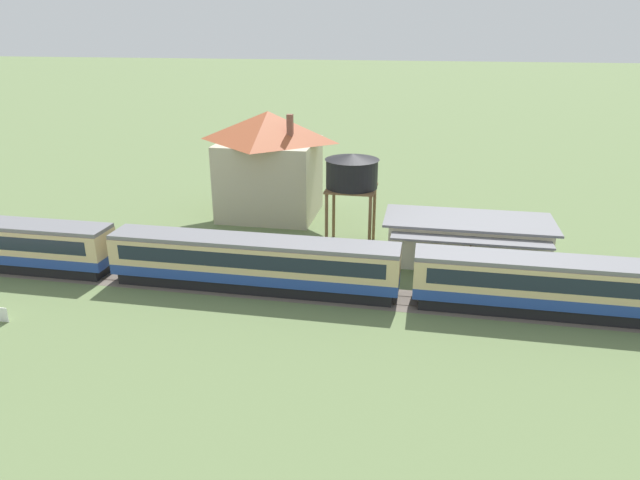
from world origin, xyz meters
The scene contains 5 objects.
passenger_train centered at (-27.28, -0.22, 2.21)m, with size 112.86×3.07×3.98m.
railway_track centered at (-32.71, -0.22, 0.01)m, with size 161.68×3.60×0.04m.
station_building centered at (-11.61, 8.16, 1.91)m, with size 13.71×7.23×3.76m.
station_house_terracotta_roof centered at (-31.08, 17.38, 5.53)m, with size 10.25×9.13×10.72m.
water_tower centered at (-21.63, 10.13, 6.73)m, with size 4.71×4.71×8.37m.
Camera 1 is at (-15.29, -37.66, 18.65)m, focal length 32.00 mm.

